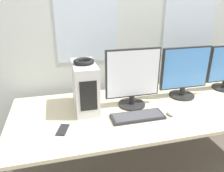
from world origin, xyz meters
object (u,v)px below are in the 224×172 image
at_px(headphones, 84,61).
at_px(monitor_main, 133,78).
at_px(mouse, 171,113).
at_px(cell_phone, 63,130).
at_px(keyboard, 138,116).
at_px(monitor_right_near, 185,72).
at_px(pc_tower, 85,87).

distance_m(headphones, monitor_main, 0.43).
relative_size(headphones, mouse, 2.04).
bearing_deg(monitor_main, cell_phone, -157.67).
xyz_separation_m(headphones, keyboard, (0.38, -0.26, -0.41)).
distance_m(keyboard, cell_phone, 0.59).
bearing_deg(headphones, keyboard, -34.87).
distance_m(keyboard, mouse, 0.28).
bearing_deg(mouse, monitor_main, 135.65).
relative_size(monitor_main, keyboard, 1.20).
bearing_deg(keyboard, headphones, 145.13).
relative_size(monitor_right_near, keyboard, 1.13).
bearing_deg(keyboard, monitor_main, 83.41).
distance_m(pc_tower, cell_phone, 0.41).
bearing_deg(pc_tower, monitor_right_near, 0.89).
relative_size(pc_tower, monitor_right_near, 0.84).
relative_size(pc_tower, keyboard, 0.95).
bearing_deg(mouse, keyboard, 174.28).
xyz_separation_m(mouse, cell_phone, (-0.86, -0.01, -0.01)).
bearing_deg(keyboard, mouse, -5.72).
bearing_deg(pc_tower, headphones, 90.00).
distance_m(monitor_right_near, mouse, 0.47).
xyz_separation_m(pc_tower, monitor_main, (0.40, -0.04, 0.06)).
height_order(monitor_right_near, keyboard, monitor_right_near).
distance_m(pc_tower, mouse, 0.74).
height_order(pc_tower, mouse, pc_tower).
bearing_deg(keyboard, cell_phone, -176.59).
relative_size(mouse, cell_phone, 0.53).
xyz_separation_m(monitor_main, keyboard, (-0.03, -0.22, -0.25)).
bearing_deg(headphones, cell_phone, -125.51).
height_order(monitor_right_near, mouse, monitor_right_near).
distance_m(pc_tower, keyboard, 0.50).
height_order(keyboard, cell_phone, keyboard).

